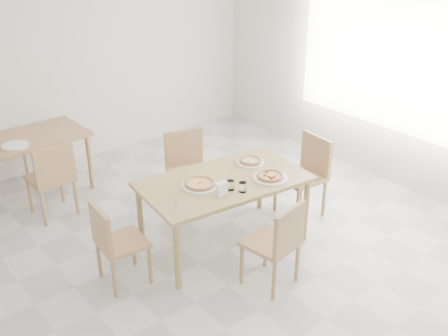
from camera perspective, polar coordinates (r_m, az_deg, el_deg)
room at (r=6.60m, az=19.39°, el=10.22°), size 7.28×7.00×7.00m
main_table at (r=5.23m, az=-0.00°, el=-1.98°), size 1.74×1.11×0.75m
chair_south at (r=4.74m, az=5.91°, el=-7.80°), size 0.50×0.50×0.87m
chair_north at (r=6.01m, az=-4.01°, el=0.33°), size 0.56×0.56×0.92m
chair_west at (r=4.86m, az=-11.92°, el=-7.63°), size 0.45×0.45×0.83m
chair_east at (r=5.96m, az=9.03°, el=-0.20°), size 0.50×0.50×0.92m
plate_margherita at (r=5.07m, az=-2.65°, el=-1.92°), size 0.35×0.35×0.02m
plate_mushroom at (r=5.54m, az=2.88°, el=0.60°), size 0.30×0.30×0.02m
plate_pepperoni at (r=5.23m, az=5.05°, el=-1.09°), size 0.35×0.35×0.02m
pizza_margherita at (r=5.06m, az=-2.65°, el=-1.69°), size 0.31×0.31×0.03m
pizza_mushroom at (r=5.53m, az=2.89°, el=0.81°), size 0.29×0.29×0.03m
pizza_pepperoni at (r=5.22m, az=5.06°, el=-0.86°), size 0.30×0.30×0.03m
tumbler_a at (r=4.99m, az=0.70°, el=-1.89°), size 0.07×0.07×0.10m
tumbler_b at (r=4.95m, az=2.03°, el=-2.10°), size 0.07×0.07×0.10m
napkin_holder at (r=4.87m, az=-0.26°, el=-2.35°), size 0.13×0.07×0.14m
fork_a at (r=4.73m, az=-5.19°, el=-4.27°), size 0.02×0.18×0.01m
fork_b at (r=4.77m, az=-5.07°, el=-4.00°), size 0.05×0.18×0.01m
second_table at (r=6.65m, az=-20.82°, el=2.39°), size 1.43×0.85×0.75m
chair_back_s at (r=6.09m, az=-18.18°, el=-0.75°), size 0.46×0.46×0.91m
chair_back_n at (r=7.39m, az=-22.91°, el=3.14°), size 0.52×0.52×0.90m
plate_empty at (r=6.40m, az=-21.76°, el=2.30°), size 0.29×0.29×0.02m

